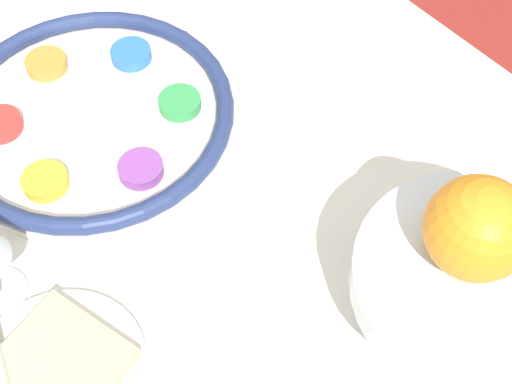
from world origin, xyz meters
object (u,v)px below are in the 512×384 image
Objects in this scene: bread_plate at (58,370)px; fruit_stand at (472,285)px; orange_fruit at (478,228)px; seder_plate at (91,115)px.

fruit_stand is at bearing 58.65° from bread_plate.
orange_fruit reaches higher than fruit_stand.
fruit_stand is 2.41× the size of orange_fruit.
seder_plate is 1.53× the size of fruit_stand.
orange_fruit is (-0.02, 0.00, 0.07)m from fruit_stand.
seder_plate is at bearing 142.40° from bread_plate.
fruit_stand is 1.31× the size of bread_plate.
fruit_stand is (0.43, 0.13, 0.06)m from seder_plate.
fruit_stand reaches higher than bread_plate.
seder_plate is 2.01× the size of bread_plate.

